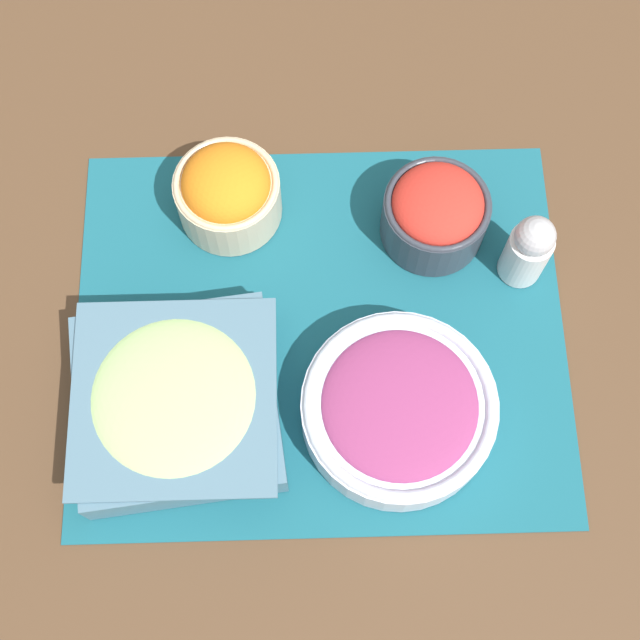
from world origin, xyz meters
TOP-DOWN VIEW (x-y plane):
  - ground_plane at (0.00, 0.00)m, footprint 3.00×3.00m
  - placemat at (0.00, 0.00)m, footprint 0.52×0.43m
  - onion_bowl at (-0.08, 0.10)m, footprint 0.19×0.19m
  - carrot_bowl at (0.10, -0.14)m, footprint 0.11×0.11m
  - tomato_bowl at (-0.13, -0.11)m, footprint 0.11×0.11m
  - cucumber_bowl at (0.14, 0.08)m, footprint 0.22×0.22m
  - pepper_shaker at (-0.22, -0.07)m, footprint 0.05×0.05m

SIDE VIEW (x-z plane):
  - ground_plane at x=0.00m, z-range 0.00..0.00m
  - placemat at x=0.00m, z-range 0.00..0.00m
  - cucumber_bowl at x=0.14m, z-range 0.01..0.07m
  - onion_bowl at x=-0.08m, z-range 0.01..0.07m
  - tomato_bowl at x=-0.13m, z-range 0.00..0.09m
  - carrot_bowl at x=0.10m, z-range 0.00..0.09m
  - pepper_shaker at x=-0.22m, z-range 0.00..0.10m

